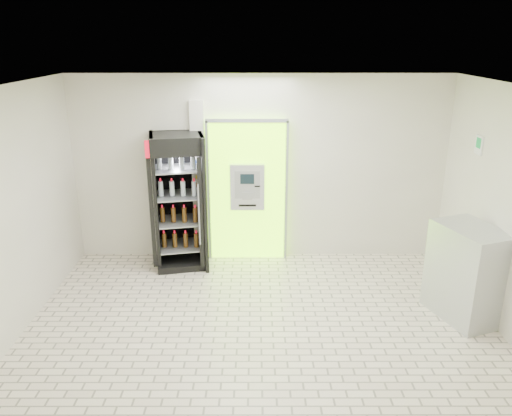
{
  "coord_description": "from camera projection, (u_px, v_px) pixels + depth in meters",
  "views": [
    {
      "loc": [
        -0.07,
        -5.31,
        3.52
      ],
      "look_at": [
        -0.06,
        1.2,
        1.28
      ],
      "focal_mm": 35.0,
      "sensor_mm": 36.0,
      "label": 1
    }
  ],
  "objects": [
    {
      "name": "atm_assembly",
      "position": [
        247.0,
        190.0,
        8.07
      ],
      "size": [
        1.3,
        0.24,
        2.33
      ],
      "color": "#8DFB0D",
      "rests_on": "ground"
    },
    {
      "name": "exit_sign",
      "position": [
        479.0,
        145.0,
        6.81
      ],
      "size": [
        0.02,
        0.22,
        0.26
      ],
      "color": "white",
      "rests_on": "room_shell"
    },
    {
      "name": "beverage_cooler",
      "position": [
        180.0,
        204.0,
        7.86
      ],
      "size": [
        0.93,
        0.88,
        2.14
      ],
      "rotation": [
        0.0,
        0.0,
        0.2
      ],
      "color": "black",
      "rests_on": "ground"
    },
    {
      "name": "pillar",
      "position": [
        199.0,
        182.0,
        8.06
      ],
      "size": [
        0.22,
        0.11,
        2.6
      ],
      "color": "silver",
      "rests_on": "ground"
    },
    {
      "name": "room_shell",
      "position": [
        262.0,
        195.0,
        5.57
      ],
      "size": [
        6.0,
        6.0,
        6.0
      ],
      "color": "silver",
      "rests_on": "ground"
    },
    {
      "name": "steel_cabinet",
      "position": [
        467.0,
        273.0,
        6.46
      ],
      "size": [
        0.93,
        1.1,
        1.25
      ],
      "rotation": [
        0.0,
        0.0,
        0.35
      ],
      "color": "#B5B8BD",
      "rests_on": "ground"
    },
    {
      "name": "ground",
      "position": [
        261.0,
        337.0,
        6.17
      ],
      "size": [
        6.0,
        6.0,
        0.0
      ],
      "primitive_type": "plane",
      "color": "beige",
      "rests_on": "ground"
    }
  ]
}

